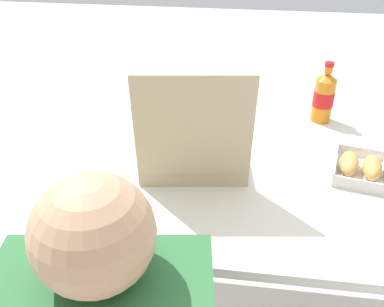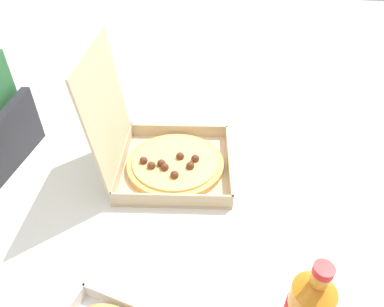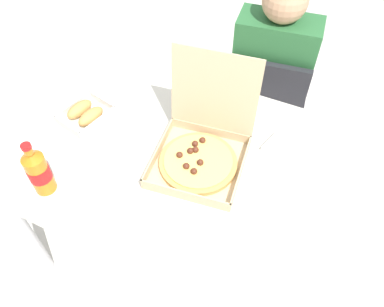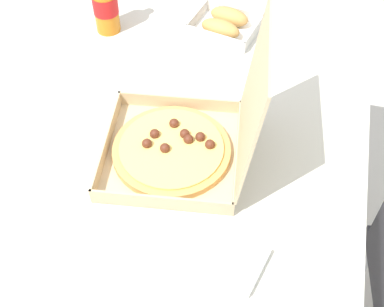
{
  "view_description": "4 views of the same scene",
  "coord_description": "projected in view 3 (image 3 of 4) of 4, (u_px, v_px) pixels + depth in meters",
  "views": [
    {
      "loc": [
        -0.15,
        1.13,
        1.49
      ],
      "look_at": [
        0.0,
        0.0,
        0.77
      ],
      "focal_mm": 40.02,
      "sensor_mm": 36.0,
      "label": 1
    },
    {
      "loc": [
        -0.75,
        -0.18,
        1.41
      ],
      "look_at": [
        0.04,
        -0.05,
        0.78
      ],
      "focal_mm": 32.18,
      "sensor_mm": 36.0,
      "label": 2
    },
    {
      "loc": [
        0.35,
        -0.8,
        1.84
      ],
      "look_at": [
        -0.03,
        0.0,
        0.78
      ],
      "focal_mm": 35.76,
      "sensor_mm": 36.0,
      "label": 3
    },
    {
      "loc": [
        0.74,
        0.22,
        1.68
      ],
      "look_at": [
        0.01,
        0.04,
        0.78
      ],
      "focal_mm": 47.23,
      "sensor_mm": 36.0,
      "label": 4
    }
  ],
  "objects": [
    {
      "name": "bread_side_box",
      "position": [
        85.0,
        114.0,
        1.52
      ],
      "size": [
        0.19,
        0.22,
        0.06
      ],
      "color": "white",
      "rests_on": "dining_table"
    },
    {
      "name": "napkin_pile",
      "position": [
        281.0,
        148.0,
        1.43
      ],
      "size": [
        0.13,
        0.13,
        0.02
      ],
      "primitive_type": "cube",
      "rotation": [
        0.0,
        0.0,
        -0.25
      ],
      "color": "white",
      "rests_on": "dining_table"
    },
    {
      "name": "cola_bottle",
      "position": [
        38.0,
        171.0,
        1.25
      ],
      "size": [
        0.07,
        0.07,
        0.22
      ],
      "color": "orange",
      "rests_on": "dining_table"
    },
    {
      "name": "chair",
      "position": [
        264.0,
        106.0,
        1.98
      ],
      "size": [
        0.45,
        0.45,
        0.83
      ],
      "color": "#232328",
      "rests_on": "ground_plane"
    },
    {
      "name": "dining_table",
      "position": [
        199.0,
        175.0,
        1.45
      ],
      "size": [
        1.43,
        0.9,
        0.75
      ],
      "color": "silver",
      "rests_on": "ground_plane"
    },
    {
      "name": "pizza_box_open",
      "position": [
        201.0,
        150.0,
        1.37
      ],
      "size": [
        0.36,
        0.39,
        0.36
      ],
      "color": "tan",
      "rests_on": "dining_table"
    },
    {
      "name": "ground_plane",
      "position": [
        197.0,
        254.0,
        1.96
      ],
      "size": [
        10.0,
        10.0,
        0.0
      ],
      "primitive_type": "plane",
      "color": "beige"
    },
    {
      "name": "paper_menu",
      "position": [
        349.0,
        223.0,
        1.23
      ],
      "size": [
        0.22,
        0.16,
        0.0
      ],
      "primitive_type": "cube",
      "rotation": [
        0.0,
        0.0,
        0.05
      ],
      "color": "white",
      "rests_on": "dining_table"
    },
    {
      "name": "diner_person",
      "position": [
        273.0,
        67.0,
        1.86
      ],
      "size": [
        0.38,
        0.44,
        1.15
      ],
      "color": "#333847",
      "rests_on": "ground_plane"
    }
  ]
}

